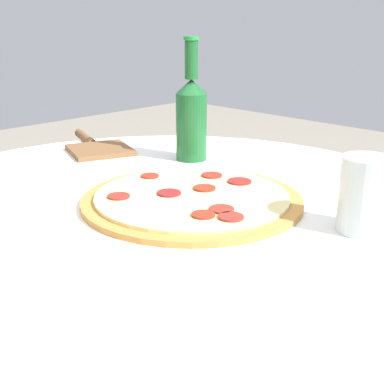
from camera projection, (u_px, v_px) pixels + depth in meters
name	position (u px, v px, depth m)	size (l,w,h in m)	color
table	(163.00, 304.00, 0.98)	(1.07, 1.07, 0.71)	white
pizza	(192.00, 199.00, 0.92)	(0.38, 0.38, 0.02)	#B77F3D
beer_bottle	(191.00, 115.00, 1.16)	(0.07, 0.07, 0.27)	#195628
pizza_paddle	(96.00, 147.00, 1.28)	(0.29, 0.17, 0.02)	brown
drinking_glass	(365.00, 195.00, 0.79)	(0.08, 0.08, 0.11)	silver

